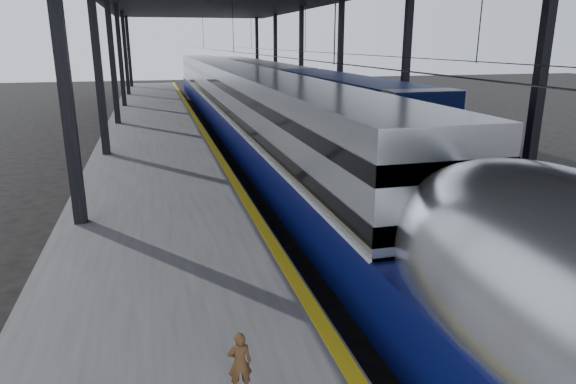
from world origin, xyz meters
name	(u,v)px	position (x,y,z in m)	size (l,w,h in m)	color
ground	(319,309)	(0.00, 0.00, 0.00)	(160.00, 160.00, 0.00)	black
platform	(156,143)	(-3.50, 20.00, 0.50)	(6.00, 80.00, 1.00)	#4C4C4F
yellow_strip	(204,132)	(-0.70, 20.00, 1.00)	(0.30, 80.00, 0.01)	yellow
rails	(289,143)	(4.50, 20.00, 0.08)	(6.52, 80.00, 0.16)	slate
tgv_train	(241,106)	(2.00, 22.65, 2.15)	(3.21, 65.20, 4.60)	silver
second_train	(273,88)	(7.00, 35.02, 2.18)	(3.12, 56.05, 4.29)	navy
child	(240,363)	(-2.52, -3.78, 1.51)	(0.37, 0.24, 1.01)	#4C3019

